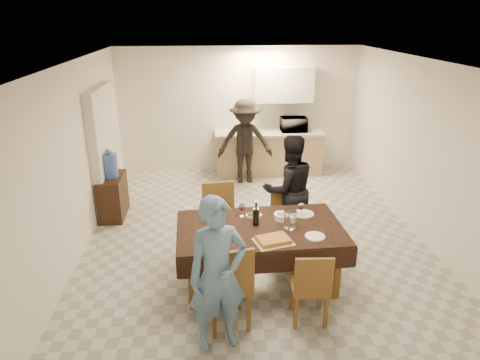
% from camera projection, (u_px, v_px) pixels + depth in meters
% --- Properties ---
extents(floor, '(5.00, 6.00, 0.02)m').
position_uv_depth(floor, '(254.00, 233.00, 6.65)').
color(floor, '#B5B6B0').
rests_on(floor, ground).
extents(ceiling, '(5.00, 6.00, 0.02)m').
position_uv_depth(ceiling, '(256.00, 61.00, 5.71)').
color(ceiling, white).
rests_on(ceiling, wall_back).
extents(wall_back, '(5.00, 0.02, 2.60)m').
position_uv_depth(wall_back, '(239.00, 110.00, 8.97)').
color(wall_back, silver).
rests_on(wall_back, floor).
extents(wall_front, '(5.00, 0.02, 2.60)m').
position_uv_depth(wall_front, '(298.00, 269.00, 3.40)').
color(wall_front, silver).
rests_on(wall_front, floor).
extents(wall_left, '(0.02, 6.00, 2.60)m').
position_uv_depth(wall_left, '(78.00, 158.00, 5.99)').
color(wall_left, silver).
rests_on(wall_left, floor).
extents(wall_right, '(0.02, 6.00, 2.60)m').
position_uv_depth(wall_right, '(422.00, 150.00, 6.37)').
color(wall_right, silver).
rests_on(wall_right, floor).
extents(stub_partition, '(0.15, 1.40, 2.10)m').
position_uv_depth(stub_partition, '(104.00, 150.00, 7.20)').
color(stub_partition, silver).
rests_on(stub_partition, floor).
extents(kitchen_base_cabinet, '(2.20, 0.60, 0.86)m').
position_uv_depth(kitchen_base_cabinet, '(268.00, 154.00, 9.03)').
color(kitchen_base_cabinet, tan).
rests_on(kitchen_base_cabinet, floor).
extents(kitchen_worktop, '(2.24, 0.64, 0.05)m').
position_uv_depth(kitchen_worktop, '(269.00, 133.00, 8.87)').
color(kitchen_worktop, '#B0B0AB').
rests_on(kitchen_worktop, kitchen_base_cabinet).
extents(upper_cabinet, '(1.20, 0.34, 0.70)m').
position_uv_depth(upper_cabinet, '(284.00, 85.00, 8.67)').
color(upper_cabinet, white).
rests_on(upper_cabinet, wall_back).
extents(dining_table, '(2.04, 1.24, 0.78)m').
position_uv_depth(dining_table, '(260.00, 229.00, 5.19)').
color(dining_table, black).
rests_on(dining_table, floor).
extents(chair_near_left, '(0.55, 0.56, 0.55)m').
position_uv_depth(chair_near_left, '(227.00, 280.00, 4.42)').
color(chair_near_left, brown).
rests_on(chair_near_left, floor).
extents(chair_near_right, '(0.43, 0.43, 0.48)m').
position_uv_depth(chair_near_right, '(312.00, 282.00, 4.53)').
color(chair_near_right, brown).
rests_on(chair_near_right, floor).
extents(chair_far_left, '(0.52, 0.52, 0.54)m').
position_uv_depth(chair_far_left, '(221.00, 217.00, 5.82)').
color(chair_far_left, brown).
rests_on(chair_far_left, floor).
extents(chair_far_right, '(0.46, 0.46, 0.49)m').
position_uv_depth(chair_far_right, '(286.00, 218.00, 5.91)').
color(chair_far_right, brown).
rests_on(chair_far_right, floor).
extents(console, '(0.38, 0.76, 0.70)m').
position_uv_depth(console, '(113.00, 196.00, 7.12)').
color(console, '#301E10').
rests_on(console, floor).
extents(water_jug, '(0.27, 0.27, 0.40)m').
position_uv_depth(water_jug, '(109.00, 165.00, 6.92)').
color(water_jug, '#4670CA').
rests_on(water_jug, console).
extents(wine_bottle, '(0.08, 0.08, 0.31)m').
position_uv_depth(wine_bottle, '(256.00, 214.00, 5.17)').
color(wine_bottle, black).
rests_on(wine_bottle, dining_table).
extents(water_pitcher, '(0.14, 0.14, 0.22)m').
position_uv_depth(water_pitcher, '(290.00, 219.00, 5.12)').
color(water_pitcher, white).
rests_on(water_pitcher, dining_table).
extents(savoury_tart, '(0.48, 0.41, 0.05)m').
position_uv_depth(savoury_tart, '(273.00, 240.00, 4.83)').
color(savoury_tart, gold).
rests_on(savoury_tart, dining_table).
extents(salad_bowl, '(0.20, 0.20, 0.08)m').
position_uv_depth(salad_bowl, '(282.00, 217.00, 5.36)').
color(salad_bowl, white).
rests_on(salad_bowl, dining_table).
extents(mushroom_dish, '(0.18, 0.18, 0.03)m').
position_uv_depth(mushroom_dish, '(254.00, 216.00, 5.43)').
color(mushroom_dish, white).
rests_on(mushroom_dish, dining_table).
extents(wine_glass_a, '(0.09, 0.09, 0.21)m').
position_uv_depth(wine_glass_a, '(215.00, 231.00, 4.87)').
color(wine_glass_a, white).
rests_on(wine_glass_a, dining_table).
extents(wine_glass_b, '(0.08, 0.08, 0.19)m').
position_uv_depth(wine_glass_b, '(301.00, 210.00, 5.42)').
color(wine_glass_b, white).
rests_on(wine_glass_b, dining_table).
extents(wine_glass_c, '(0.08, 0.08, 0.18)m').
position_uv_depth(wine_glass_c, '(242.00, 210.00, 5.41)').
color(wine_glass_c, white).
rests_on(wine_glass_c, dining_table).
extents(plate_near_left, '(0.25, 0.25, 0.01)m').
position_uv_depth(plate_near_left, '(211.00, 240.00, 4.85)').
color(plate_near_left, white).
rests_on(plate_near_left, dining_table).
extents(plate_near_right, '(0.24, 0.24, 0.01)m').
position_uv_depth(plate_near_right, '(315.00, 236.00, 4.94)').
color(plate_near_right, white).
rests_on(plate_near_right, dining_table).
extents(plate_far_left, '(0.28, 0.28, 0.02)m').
position_uv_depth(plate_far_left, '(210.00, 217.00, 5.41)').
color(plate_far_left, white).
rests_on(plate_far_left, dining_table).
extents(plate_far_right, '(0.26, 0.26, 0.02)m').
position_uv_depth(plate_far_right, '(304.00, 214.00, 5.50)').
color(plate_far_right, white).
rests_on(plate_far_right, dining_table).
extents(microwave, '(0.53, 0.36, 0.29)m').
position_uv_depth(microwave, '(294.00, 124.00, 8.84)').
color(microwave, white).
rests_on(microwave, kitchen_worktop).
extents(person_near, '(0.68, 0.53, 1.64)m').
position_uv_depth(person_near, '(218.00, 275.00, 4.15)').
color(person_near, '#5C83A9').
rests_on(person_near, floor).
extents(person_far, '(0.90, 0.76, 1.64)m').
position_uv_depth(person_far, '(289.00, 189.00, 6.18)').
color(person_far, black).
rests_on(person_far, floor).
extents(person_kitchen, '(1.08, 0.62, 1.68)m').
position_uv_depth(person_kitchen, '(245.00, 142.00, 8.42)').
color(person_kitchen, black).
rests_on(person_kitchen, floor).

